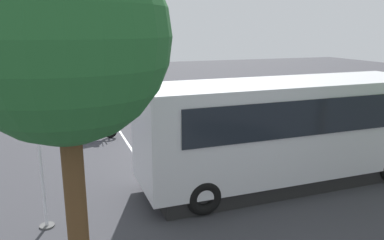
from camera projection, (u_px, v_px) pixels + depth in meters
ground_plane at (184, 150)px, 15.17m from camera, size 80.00×80.00×0.00m
tour_bus at (287, 132)px, 11.63m from camera, size 9.24×2.65×3.25m
spectator_far_left at (295, 122)px, 15.20m from camera, size 0.58×0.38×1.82m
spectator_left at (275, 125)px, 14.78m from camera, size 0.57×0.32×1.82m
spectator_centre at (248, 130)px, 14.40m from camera, size 0.58×0.37×1.68m
spectator_right at (221, 132)px, 13.99m from camera, size 0.58×0.37×1.72m
spectator_far_right at (193, 134)px, 13.73m from camera, size 0.58×0.36×1.74m
parked_motorcycle_silver at (301, 144)px, 14.36m from camera, size 2.04×0.66×0.99m
stunt_motorcycle at (94, 126)px, 16.51m from camera, size 2.05×0.58×1.23m
flagpole at (35, 121)px, 8.66m from camera, size 0.78×0.36×5.51m
traffic_cone at (153, 125)px, 17.91m from camera, size 0.34×0.34×0.63m
tree_left at (61, 22)px, 5.03m from camera, size 2.98×2.98×6.61m
bay_line_a at (237, 131)px, 17.96m from camera, size 0.12×4.22×0.01m
bay_line_b at (185, 136)px, 17.09m from camera, size 0.12×4.80×0.01m
bay_line_c at (127, 142)px, 16.22m from camera, size 0.12×4.27×0.01m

